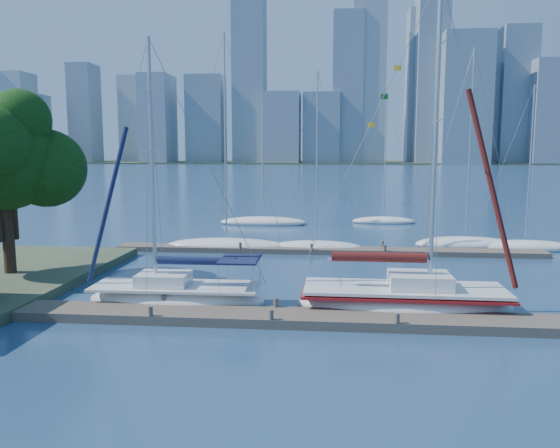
# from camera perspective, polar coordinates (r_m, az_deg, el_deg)

# --- Properties ---
(ground) EXTENTS (700.00, 700.00, 0.00)m
(ground) POSITION_cam_1_polar(r_m,az_deg,el_deg) (23.28, -0.68, -10.21)
(ground) COLOR navy
(ground) RESTS_ON ground
(near_dock) EXTENTS (26.00, 2.00, 0.40)m
(near_dock) POSITION_cam_1_polar(r_m,az_deg,el_deg) (23.22, -0.68, -9.74)
(near_dock) COLOR #50433A
(near_dock) RESTS_ON ground
(far_dock) EXTENTS (30.00, 1.80, 0.36)m
(far_dock) POSITION_cam_1_polar(r_m,az_deg,el_deg) (38.66, 4.84, -2.75)
(far_dock) COLOR #50433A
(far_dock) RESTS_ON ground
(far_shore) EXTENTS (800.00, 100.00, 1.50)m
(far_shore) POSITION_cam_1_polar(r_m,az_deg,el_deg) (342.11, 5.15, 6.42)
(far_shore) COLOR #38472D
(far_shore) RESTS_ON ground
(tree) EXTENTS (7.86, 7.16, 10.35)m
(tree) POSITION_cam_1_polar(r_m,az_deg,el_deg) (32.88, -26.93, 6.49)
(tree) COLOR #332216
(tree) RESTS_ON ground
(sailboat_navy) EXTENTS (8.36, 2.85, 12.70)m
(sailboat_navy) POSITION_cam_1_polar(r_m,az_deg,el_deg) (25.86, -10.80, -6.27)
(sailboat_navy) COLOR silver
(sailboat_navy) RESTS_ON ground
(sailboat_maroon) EXTENTS (9.60, 3.21, 15.01)m
(sailboat_maroon) POSITION_cam_1_polar(r_m,az_deg,el_deg) (25.06, 12.88, -6.52)
(sailboat_maroon) COLOR silver
(sailboat_maroon) RESTS_ON ground
(bg_boat_1) EXTENTS (9.27, 5.55, 15.75)m
(bg_boat_1) POSITION_cam_1_polar(r_m,az_deg,el_deg) (40.06, -5.61, -2.22)
(bg_boat_1) COLOR silver
(bg_boat_1) RESTS_ON ground
(bg_boat_2) EXTENTS (7.15, 4.20, 12.96)m
(bg_boat_2) POSITION_cam_1_polar(r_m,az_deg,el_deg) (39.52, 3.79, -2.40)
(bg_boat_2) COLOR silver
(bg_boat_2) RESTS_ON ground
(bg_boat_4) EXTENTS (7.66, 3.61, 14.84)m
(bg_boat_4) POSITION_cam_1_polar(r_m,az_deg,el_deg) (42.82, 18.82, -1.95)
(bg_boat_4) COLOR silver
(bg_boat_4) RESTS_ON ground
(bg_boat_5) EXTENTS (7.32, 3.16, 12.08)m
(bg_boat_5) POSITION_cam_1_polar(r_m,az_deg,el_deg) (43.48, 24.24, -2.15)
(bg_boat_5) COLOR silver
(bg_boat_5) RESTS_ON ground
(bg_boat_6) EXTENTS (8.74, 5.47, 12.05)m
(bg_boat_6) POSITION_cam_1_polar(r_m,az_deg,el_deg) (53.30, -1.75, 0.22)
(bg_boat_6) COLOR silver
(bg_boat_6) RESTS_ON ground
(bg_boat_7) EXTENTS (6.50, 3.67, 13.08)m
(bg_boat_7) POSITION_cam_1_polar(r_m,az_deg,el_deg) (55.27, 10.79, 0.35)
(bg_boat_7) COLOR silver
(bg_boat_7) RESTS_ON ground
(skyline) EXTENTS (502.66, 51.31, 114.31)m
(skyline) POSITION_cam_1_polar(r_m,az_deg,el_deg) (314.30, 8.41, 12.58)
(skyline) COLOR slate
(skyline) RESTS_ON ground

